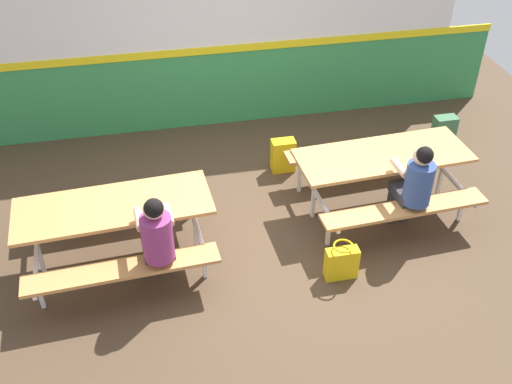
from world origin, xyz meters
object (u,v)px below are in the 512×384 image
(picnic_table_right, at_px, (382,166))
(backpack_dark, at_px, (443,131))
(picnic_table_left, at_px, (115,217))
(student_further, at_px, (414,183))
(student_nearer, at_px, (157,236))
(tote_bag_bright, at_px, (342,263))
(satchel_spare, at_px, (283,155))

(picnic_table_right, height_order, backpack_dark, picnic_table_right)
(picnic_table_left, xyz_separation_m, student_further, (3.17, -0.22, 0.13))
(picnic_table_right, height_order, student_further, student_further)
(picnic_table_right, distance_m, student_further, 0.58)
(student_nearer, distance_m, tote_bag_bright, 1.91)
(picnic_table_left, height_order, tote_bag_bright, picnic_table_left)
(satchel_spare, bearing_deg, backpack_dark, 3.54)
(satchel_spare, bearing_deg, student_further, -54.92)
(picnic_table_left, xyz_separation_m, student_nearer, (0.40, -0.53, 0.13))
(picnic_table_left, relative_size, satchel_spare, 4.61)
(backpack_dark, xyz_separation_m, satchel_spare, (-2.30, -0.14, 0.00))
(picnic_table_right, bearing_deg, satchel_spare, 133.62)
(picnic_table_left, height_order, student_nearer, student_nearer)
(satchel_spare, bearing_deg, picnic_table_right, -46.38)
(backpack_dark, height_order, satchel_spare, same)
(student_nearer, relative_size, tote_bag_bright, 2.81)
(picnic_table_left, distance_m, student_further, 3.18)
(picnic_table_right, distance_m, tote_bag_bright, 1.39)
(picnic_table_right, height_order, tote_bag_bright, picnic_table_right)
(student_further, distance_m, tote_bag_bright, 1.19)
(tote_bag_bright, height_order, satchel_spare, satchel_spare)
(picnic_table_left, relative_size, student_nearer, 1.68)
(picnic_table_left, distance_m, picnic_table_right, 3.05)
(student_nearer, height_order, student_further, same)
(picnic_table_right, height_order, satchel_spare, picnic_table_right)
(tote_bag_bright, bearing_deg, student_further, 28.78)
(student_further, xyz_separation_m, tote_bag_bright, (-0.94, -0.52, -0.51))
(picnic_table_left, height_order, backpack_dark, picnic_table_left)
(student_further, distance_m, backpack_dark, 2.12)
(picnic_table_left, height_order, picnic_table_right, same)
(picnic_table_right, relative_size, satchel_spare, 4.61)
(student_nearer, relative_size, satchel_spare, 2.74)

